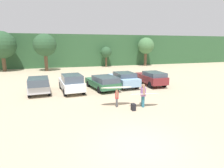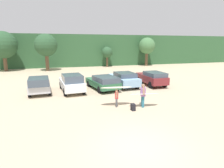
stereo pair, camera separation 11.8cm
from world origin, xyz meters
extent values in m
plane|color=tan|center=(0.00, 0.00, 0.00)|extent=(120.00, 120.00, 0.00)
cube|color=#2D5633|center=(0.00, 35.06, 3.04)|extent=(108.00, 12.00, 6.08)
cylinder|color=brown|center=(-11.11, 26.65, 1.18)|extent=(0.55, 0.55, 2.35)
sphere|color=#284C2D|center=(-11.11, 26.65, 4.15)|extent=(4.24, 4.24, 4.24)
cylinder|color=brown|center=(-4.72, 25.24, 1.31)|extent=(0.54, 0.54, 2.61)
sphere|color=#284C2D|center=(-4.72, 25.24, 4.13)|extent=(3.56, 3.56, 3.56)
cylinder|color=brown|center=(6.00, 27.85, 0.94)|extent=(0.36, 0.36, 1.89)
sphere|color=#284C2D|center=(6.00, 27.85, 2.77)|extent=(2.07, 2.07, 2.07)
cylinder|color=brown|center=(14.04, 27.38, 1.30)|extent=(0.55, 0.55, 2.60)
sphere|color=#427042|center=(14.04, 27.38, 3.96)|extent=(3.20, 3.20, 3.20)
cube|color=silver|center=(-4.76, 10.81, 0.63)|extent=(2.01, 4.14, 0.58)
cube|color=#3F4C5B|center=(-4.69, 9.82, 1.21)|extent=(1.75, 2.48, 0.58)
cylinder|color=black|center=(-5.63, 12.08, 0.34)|extent=(0.27, 0.69, 0.67)
cylinder|color=black|center=(-4.08, 12.19, 0.34)|extent=(0.27, 0.69, 0.67)
cylinder|color=black|center=(-5.44, 9.43, 0.34)|extent=(0.27, 0.69, 0.67)
cylinder|color=black|center=(-3.89, 9.54, 0.34)|extent=(0.27, 0.69, 0.67)
cube|color=white|center=(-1.98, 10.45, 0.67)|extent=(2.13, 4.45, 0.67)
cube|color=#3F4C5B|center=(-1.93, 9.87, 1.32)|extent=(1.80, 2.36, 0.63)
cylinder|color=black|center=(-2.89, 11.79, 0.33)|extent=(0.28, 0.68, 0.66)
cylinder|color=black|center=(-1.34, 11.94, 0.33)|extent=(0.28, 0.68, 0.66)
cylinder|color=black|center=(-2.63, 8.96, 0.33)|extent=(0.28, 0.68, 0.66)
cylinder|color=black|center=(-1.07, 9.11, 0.33)|extent=(0.28, 0.68, 0.66)
cube|color=#2D6642|center=(0.92, 10.55, 0.59)|extent=(2.64, 4.58, 0.55)
cube|color=#3F4C5B|center=(1.07, 9.73, 1.10)|extent=(2.18, 2.84, 0.48)
cylinder|color=black|center=(-0.17, 11.80, 0.31)|extent=(0.33, 0.65, 0.63)
cylinder|color=black|center=(1.51, 12.10, 0.31)|extent=(0.33, 0.65, 0.63)
cylinder|color=black|center=(0.33, 8.99, 0.31)|extent=(0.33, 0.65, 0.63)
cylinder|color=black|center=(2.02, 9.30, 0.31)|extent=(0.33, 0.65, 0.63)
cube|color=#84ADD1|center=(3.29, 11.06, 0.68)|extent=(2.08, 4.41, 0.72)
cube|color=#3F4C5B|center=(3.31, 10.72, 1.26)|extent=(1.83, 2.28, 0.43)
cylinder|color=black|center=(2.38, 12.45, 0.32)|extent=(0.25, 0.65, 0.64)
cylinder|color=black|center=(4.07, 12.52, 0.32)|extent=(0.25, 0.65, 0.64)
cylinder|color=black|center=(2.52, 9.59, 0.32)|extent=(0.25, 0.65, 0.64)
cylinder|color=black|center=(4.21, 9.67, 0.32)|extent=(0.25, 0.65, 0.64)
cube|color=maroon|center=(6.29, 10.79, 0.71)|extent=(1.75, 4.14, 0.73)
cube|color=#3F4C5B|center=(6.29, 10.07, 1.28)|extent=(1.60, 2.36, 0.41)
cylinder|color=black|center=(5.50, 12.15, 0.34)|extent=(0.22, 0.69, 0.69)
cylinder|color=black|center=(7.06, 12.16, 0.34)|extent=(0.22, 0.69, 0.69)
cylinder|color=black|center=(5.52, 9.42, 0.34)|extent=(0.22, 0.69, 0.69)
cylinder|color=black|center=(7.08, 9.43, 0.34)|extent=(0.22, 0.69, 0.69)
cylinder|color=teal|center=(2.35, 4.53, 0.39)|extent=(0.18, 0.18, 0.77)
cylinder|color=teal|center=(2.42, 4.80, 0.39)|extent=(0.18, 0.18, 0.77)
cube|color=#9966A5|center=(2.39, 4.67, 1.07)|extent=(0.39, 0.46, 0.59)
sphere|color=#8C664C|center=(2.39, 4.67, 1.49)|extent=(0.25, 0.25, 0.25)
cylinder|color=#8C664C|center=(2.33, 4.46, 1.22)|extent=(0.23, 0.39, 0.63)
cylinder|color=#8C664C|center=(2.45, 4.88, 1.22)|extent=(0.23, 0.39, 0.63)
cylinder|color=#4C4C51|center=(0.63, 5.07, 0.29)|extent=(0.14, 0.14, 0.59)
cylinder|color=#4C4C51|center=(0.69, 5.27, 0.29)|extent=(0.14, 0.14, 0.59)
cube|color=#B23838|center=(0.66, 5.17, 0.81)|extent=(0.30, 0.35, 0.45)
sphere|color=tan|center=(0.66, 5.17, 1.13)|extent=(0.19, 0.19, 0.19)
cylinder|color=tan|center=(0.61, 5.01, 0.93)|extent=(0.15, 0.21, 0.49)
cylinder|color=tan|center=(0.70, 5.33, 0.93)|extent=(0.17, 0.27, 0.48)
ellipsoid|color=white|center=(2.47, 4.56, 0.92)|extent=(2.17, 0.86, 0.23)
ellipsoid|color=beige|center=(0.66, 5.25, 1.35)|extent=(2.25, 0.87, 0.12)
cube|color=black|center=(1.46, 4.16, 0.23)|extent=(0.24, 0.34, 0.45)
camera|label=1|loc=(-3.17, -6.36, 4.21)|focal=29.60mm
camera|label=2|loc=(-3.05, -6.40, 4.21)|focal=29.60mm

